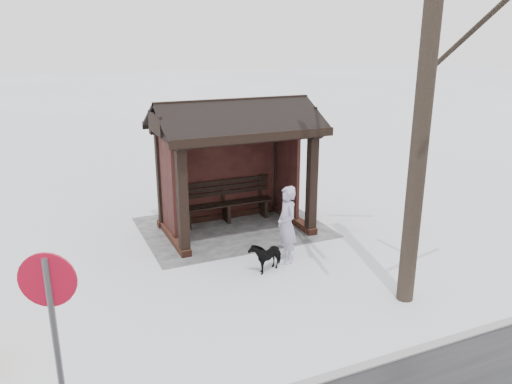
% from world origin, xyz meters
% --- Properties ---
extents(ground, '(120.00, 120.00, 0.00)m').
position_xyz_m(ground, '(0.00, 0.00, 0.00)').
color(ground, white).
rests_on(ground, ground).
extents(kerb, '(120.00, 0.15, 0.06)m').
position_xyz_m(kerb, '(0.00, 5.50, 0.01)').
color(kerb, gray).
rests_on(kerb, ground).
extents(trampled_patch, '(4.20, 3.20, 0.02)m').
position_xyz_m(trampled_patch, '(0.00, -0.20, 0.01)').
color(trampled_patch, gray).
rests_on(trampled_patch, ground).
extents(bus_shelter, '(3.60, 2.40, 3.09)m').
position_xyz_m(bus_shelter, '(0.00, -0.16, 2.17)').
color(bus_shelter, '#391D14').
rests_on(bus_shelter, ground).
extents(pedestrian, '(0.42, 0.61, 1.58)m').
position_xyz_m(pedestrian, '(-0.31, 2.00, 0.79)').
color(pedestrian, '#A59DB8').
rests_on(pedestrian, ground).
extents(dog, '(0.79, 0.59, 0.61)m').
position_xyz_m(dog, '(0.23, 2.18, 0.30)').
color(dog, black).
rests_on(dog, ground).
extents(road_sign, '(0.56, 0.26, 2.33)m').
position_xyz_m(road_sign, '(4.10, 5.28, 1.68)').
color(road_sign, slate).
rests_on(road_sign, ground).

